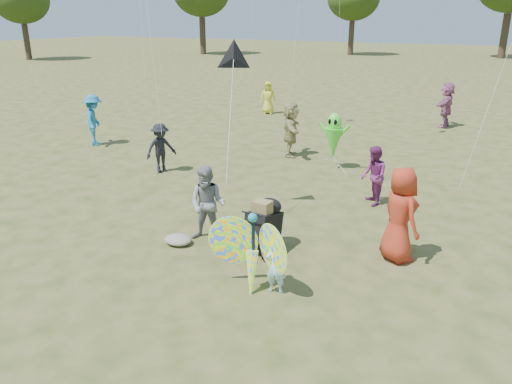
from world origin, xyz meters
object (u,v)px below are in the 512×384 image
child_girl (276,267)px  crowd_b (161,148)px  crowd_i (94,120)px  alien_kite (334,138)px  crowd_e (373,176)px  butterfly_kite (252,254)px  adult_man (208,204)px  crowd_j (446,105)px  jogging_stroller (264,222)px  crowd_a (400,215)px  crowd_d (291,129)px  crowd_g (268,98)px

child_girl → crowd_b: bearing=-49.6°
crowd_i → alien_kite: 8.76m
crowd_e → butterfly_kite: size_ratio=0.86×
crowd_b → adult_man: bearing=-105.8°
crowd_i → crowd_j: bearing=-85.6°
jogging_stroller → butterfly_kite: (0.50, -1.46, 0.07)m
crowd_e → crowd_j: size_ratio=0.79×
child_girl → crowd_a: size_ratio=0.51×
crowd_d → crowd_g: bearing=9.2°
crowd_g → crowd_a: bearing=-76.3°
crowd_d → alien_kite: 1.92m
jogging_stroller → alien_kite: (-0.67, 6.03, 0.36)m
crowd_i → crowd_b: bearing=-146.2°
butterfly_kite → crowd_d: bearing=109.5°
jogging_stroller → alien_kite: alien_kite is taller
crowd_d → crowd_e: crowd_d is taller
crowd_i → crowd_j: (10.87, 9.13, 0.03)m
crowd_b → butterfly_kite: size_ratio=0.85×
child_girl → crowd_a: bearing=-137.0°
adult_man → crowd_j: (2.76, 14.16, 0.13)m
child_girl → crowd_g: 16.41m
crowd_i → alien_kite: bearing=-118.3°
child_girl → crowd_g: crowd_g is taller
crowd_d → crowd_i: bearing=82.6°
child_girl → crowd_a: 2.74m
adult_man → butterfly_kite: adult_man is taller
child_girl → adult_man: size_ratio=0.59×
crowd_d → crowd_j: bearing=-51.1°
butterfly_kite → crowd_j: bearing=86.3°
crowd_b → crowd_j: crowd_j is taller
adult_man → crowd_d: (-1.17, 6.92, 0.10)m
crowd_g → crowd_j: size_ratio=0.81×
butterfly_kite → crowd_a: bearing=49.5°
jogging_stroller → crowd_g: bearing=119.8°
crowd_g → butterfly_kite: 16.32m
crowd_d → crowd_i: crowd_i is taller
crowd_g → crowd_d: bearing=-80.1°
crowd_e → crowd_d: bearing=-160.9°
child_girl → butterfly_kite: (-0.40, -0.09, 0.20)m
crowd_i → adult_man: bearing=-157.5°
crowd_b → crowd_d: (2.72, 3.47, 0.16)m
jogging_stroller → child_girl: bearing=-52.7°
crowd_b → crowd_d: 4.41m
crowd_a → crowd_g: crowd_a is taller
crowd_b → crowd_i: crowd_i is taller
crowd_b → butterfly_kite: bearing=-104.5°
alien_kite → adult_man: bearing=-95.5°
child_girl → adult_man: 2.52m
crowd_e → jogging_stroller: 3.78m
crowd_j → crowd_a: bearing=6.3°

